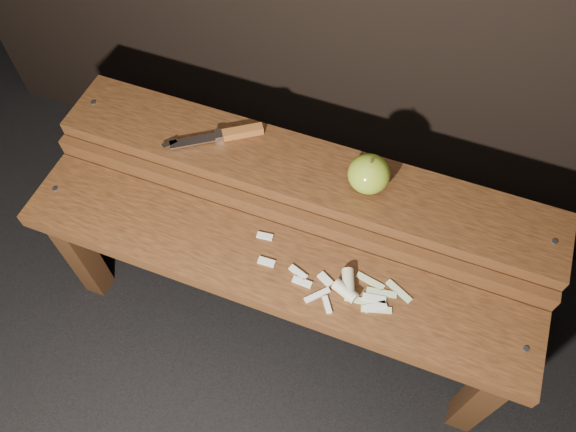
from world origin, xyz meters
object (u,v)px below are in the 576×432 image
(knife, at_px, (230,134))
(apple, at_px, (369,174))
(bench_rear_tier, at_px, (303,189))
(bench_front_tier, at_px, (269,280))

(knife, bearing_deg, apple, -3.37)
(bench_rear_tier, bearing_deg, knife, 172.88)
(bench_front_tier, distance_m, apple, 0.33)
(bench_front_tier, height_order, apple, apple)
(bench_rear_tier, relative_size, apple, 12.43)
(bench_front_tier, relative_size, bench_rear_tier, 1.00)
(bench_front_tier, height_order, knife, knife)
(bench_front_tier, xyz_separation_m, apple, (0.15, 0.23, 0.19))
(bench_front_tier, distance_m, knife, 0.36)
(bench_front_tier, xyz_separation_m, knife, (-0.20, 0.25, 0.16))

